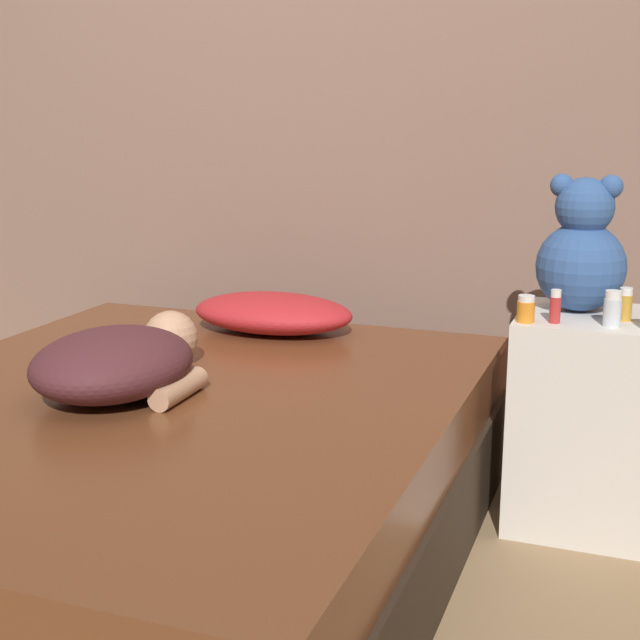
{
  "coord_description": "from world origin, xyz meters",
  "views": [
    {
      "loc": [
        1.18,
        -1.94,
        1.2
      ],
      "look_at": [
        0.37,
        0.24,
        0.65
      ],
      "focal_mm": 50.0,
      "sensor_mm": 36.0,
      "label": 1
    }
  ],
  "objects_px": {
    "bottle_amber": "(625,305)",
    "bottle_clear": "(612,309)",
    "pillow": "(273,313)",
    "bottle_orange": "(526,309)",
    "bottle_red": "(555,307)",
    "person_lying": "(121,361)",
    "teddy_bear": "(582,252)"
  },
  "relations": [
    {
      "from": "bottle_red",
      "to": "pillow",
      "type": "bearing_deg",
      "value": 165.71
    },
    {
      "from": "pillow",
      "to": "bottle_clear",
      "type": "xyz_separation_m",
      "value": [
        1.09,
        -0.23,
        0.15
      ]
    },
    {
      "from": "bottle_clear",
      "to": "bottle_orange",
      "type": "height_order",
      "value": "bottle_clear"
    },
    {
      "from": "pillow",
      "to": "bottle_red",
      "type": "relative_size",
      "value": 5.99
    },
    {
      "from": "pillow",
      "to": "teddy_bear",
      "type": "xyz_separation_m",
      "value": [
        0.99,
        -0.06,
        0.27
      ]
    },
    {
      "from": "pillow",
      "to": "bottle_clear",
      "type": "height_order",
      "value": "bottle_clear"
    },
    {
      "from": "pillow",
      "to": "bottle_orange",
      "type": "height_order",
      "value": "bottle_orange"
    },
    {
      "from": "person_lying",
      "to": "pillow",
      "type": "bearing_deg",
      "value": 80.64
    },
    {
      "from": "bottle_clear",
      "to": "bottle_orange",
      "type": "distance_m",
      "value": 0.23
    },
    {
      "from": "bottle_red",
      "to": "bottle_clear",
      "type": "relative_size",
      "value": 0.94
    },
    {
      "from": "pillow",
      "to": "bottle_red",
      "type": "xyz_separation_m",
      "value": [
        0.94,
        -0.24,
        0.14
      ]
    },
    {
      "from": "bottle_orange",
      "to": "pillow",
      "type": "bearing_deg",
      "value": 163.42
    },
    {
      "from": "bottle_clear",
      "to": "person_lying",
      "type": "bearing_deg",
      "value": -156.74
    },
    {
      "from": "person_lying",
      "to": "bottle_red",
      "type": "height_order",
      "value": "bottle_red"
    },
    {
      "from": "bottle_amber",
      "to": "bottle_orange",
      "type": "height_order",
      "value": "bottle_amber"
    },
    {
      "from": "pillow",
      "to": "teddy_bear",
      "type": "bearing_deg",
      "value": -3.38
    },
    {
      "from": "bottle_amber",
      "to": "bottle_orange",
      "type": "bearing_deg",
      "value": -155.79
    },
    {
      "from": "teddy_bear",
      "to": "bottle_amber",
      "type": "height_order",
      "value": "teddy_bear"
    },
    {
      "from": "teddy_bear",
      "to": "bottle_clear",
      "type": "distance_m",
      "value": 0.23
    },
    {
      "from": "pillow",
      "to": "bottle_orange",
      "type": "relative_size",
      "value": 7.43
    },
    {
      "from": "teddy_bear",
      "to": "pillow",
      "type": "bearing_deg",
      "value": 176.62
    },
    {
      "from": "pillow",
      "to": "teddy_bear",
      "type": "relative_size",
      "value": 1.42
    },
    {
      "from": "bottle_clear",
      "to": "bottle_orange",
      "type": "bearing_deg",
      "value": -172.61
    },
    {
      "from": "pillow",
      "to": "bottle_amber",
      "type": "xyz_separation_m",
      "value": [
        1.12,
        -0.14,
        0.14
      ]
    },
    {
      "from": "pillow",
      "to": "person_lying",
      "type": "distance_m",
      "value": 0.75
    },
    {
      "from": "bottle_amber",
      "to": "bottle_red",
      "type": "relative_size",
      "value": 1.0
    },
    {
      "from": "person_lying",
      "to": "bottle_orange",
      "type": "height_order",
      "value": "bottle_orange"
    },
    {
      "from": "bottle_amber",
      "to": "bottle_clear",
      "type": "height_order",
      "value": "bottle_clear"
    },
    {
      "from": "person_lying",
      "to": "bottle_red",
      "type": "distance_m",
      "value": 1.18
    },
    {
      "from": "bottle_amber",
      "to": "bottle_clear",
      "type": "xyz_separation_m",
      "value": [
        -0.03,
        -0.09,
        0.0
      ]
    },
    {
      "from": "person_lying",
      "to": "bottle_orange",
      "type": "distance_m",
      "value": 1.1
    },
    {
      "from": "bottle_orange",
      "to": "person_lying",
      "type": "bearing_deg",
      "value": -153.51
    }
  ]
}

